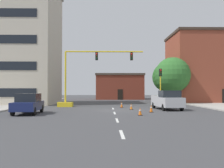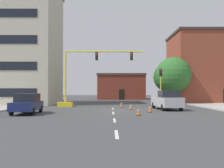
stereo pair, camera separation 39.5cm
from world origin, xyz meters
The scene contains 20 objects.
ground_plane centered at (0.00, 0.00, 0.00)m, with size 160.00×160.00×0.00m, color #424244.
sidewalk_left centered at (-13.40, 8.00, 0.07)m, with size 6.00×56.00×0.14m, color #B2ADA3.
sidewalk_right centered at (13.40, 8.00, 0.07)m, with size 6.00×56.00×0.14m, color #B2ADA3.
lane_stripe_seg_0 centered at (0.00, -14.00, 0.00)m, with size 0.16×2.40×0.01m, color silver.
lane_stripe_seg_1 centered at (0.00, -8.50, 0.00)m, with size 0.16×2.40×0.01m, color silver.
lane_stripe_seg_2 centered at (0.00, -3.00, 0.00)m, with size 0.16×2.40×0.01m, color silver.
lane_stripe_seg_3 centered at (0.00, 2.50, 0.00)m, with size 0.16×2.40×0.01m, color silver.
building_tall_left centered at (-16.01, 12.55, 8.67)m, with size 15.99×11.02×17.33m.
building_brick_center centered at (2.15, 33.16, 2.81)m, with size 10.51×9.87×5.60m.
building_row_right centered at (16.88, 16.84, 5.68)m, with size 13.85×9.91×11.34m.
traffic_signal_gantry centered at (-4.32, 5.85, 2.32)m, with size 10.41×1.20×6.83m.
traffic_light_pole_right centered at (6.30, 7.69, 3.53)m, with size 0.32×0.47×4.80m.
tree_right_far centered at (9.87, 19.21, 4.28)m, with size 5.18×5.18×6.88m.
tree_right_mid centered at (8.92, 11.68, 4.23)m, with size 5.15×5.15×6.82m.
pickup_truck_silver centered at (5.60, 1.09, 0.97)m, with size 2.43×5.54×1.99m.
sedan_navy_near_left centered at (-7.37, -3.67, 0.89)m, with size 2.07×4.59×1.74m.
traffic_cone_roadside_a centered at (1.03, 3.98, 0.34)m, with size 0.36×0.36×0.70m.
traffic_cone_roadside_b centered at (3.36, -2.31, 0.34)m, with size 0.36×0.36×0.69m.
traffic_cone_roadside_c centered at (1.87, 1.08, 0.29)m, with size 0.36×0.36×0.60m.
traffic_cone_roadside_d centered at (1.98, -5.16, 0.31)m, with size 0.36×0.36×0.63m.
Camera 1 is at (-0.71, -25.99, 2.03)m, focal length 41.78 mm.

